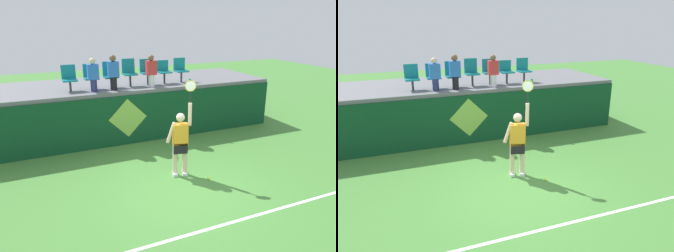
{
  "view_description": "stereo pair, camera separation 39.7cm",
  "coord_description": "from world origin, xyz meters",
  "views": [
    {
      "loc": [
        -3.08,
        -6.15,
        3.93
      ],
      "look_at": [
        0.12,
        1.2,
        1.22
      ],
      "focal_mm": 34.13,
      "sensor_mm": 36.0,
      "label": 1
    },
    {
      "loc": [
        -2.72,
        -6.3,
        3.93
      ],
      "look_at": [
        0.12,
        1.2,
        1.22
      ],
      "focal_mm": 34.13,
      "sensor_mm": 36.0,
      "label": 2
    }
  ],
  "objects": [
    {
      "name": "spectator_1",
      "position": [
        -1.27,
        3.81,
        2.29
      ],
      "size": [
        0.34,
        0.2,
        1.04
      ],
      "color": "navy",
      "rests_on": "spectator_platform"
    },
    {
      "name": "stadium_chair_5",
      "position": [
        1.27,
        4.2,
        2.2
      ],
      "size": [
        0.44,
        0.42,
        0.79
      ],
      "color": "#38383D",
      "rests_on": "spectator_platform"
    },
    {
      "name": "stadium_chair_4",
      "position": [
        0.65,
        4.21,
        2.24
      ],
      "size": [
        0.44,
        0.42,
        0.87
      ],
      "color": "#38383D",
      "rests_on": "spectator_platform"
    },
    {
      "name": "spectator_2",
      "position": [
        -0.64,
        3.78,
        2.34
      ],
      "size": [
        0.34,
        0.21,
        1.11
      ],
      "color": "black",
      "rests_on": "spectator_platform"
    },
    {
      "name": "stadium_chair_2",
      "position": [
        -0.64,
        4.22,
        2.2
      ],
      "size": [
        0.44,
        0.42,
        0.85
      ],
      "color": "#38383D",
      "rests_on": "spectator_platform"
    },
    {
      "name": "court_back_wall",
      "position": [
        0.0,
        3.43,
        0.82
      ],
      "size": [
        10.35,
        0.2,
        1.63
      ],
      "primitive_type": "cube",
      "color": "#0F4223",
      "rests_on": "ground_plane"
    },
    {
      "name": "stadium_chair_3",
      "position": [
        0.02,
        4.22,
        2.25
      ],
      "size": [
        0.44,
        0.42,
        0.91
      ],
      "color": "#38383D",
      "rests_on": "spectator_platform"
    },
    {
      "name": "court_baseline_stripe",
      "position": [
        0.0,
        -1.62,
        0.0
      ],
      "size": [
        9.32,
        0.08,
        0.01
      ],
      "primitive_type": "cube",
      "color": "white",
      "rests_on": "ground_plane"
    },
    {
      "name": "stadium_chair_6",
      "position": [
        1.93,
        4.21,
        2.22
      ],
      "size": [
        0.44,
        0.42,
        0.84
      ],
      "color": "#38383D",
      "rests_on": "spectator_platform"
    },
    {
      "name": "stadium_chair_0",
      "position": [
        -1.94,
        4.21,
        2.18
      ],
      "size": [
        0.44,
        0.42,
        0.81
      ],
      "color": "#38383D",
      "rests_on": "spectator_platform"
    },
    {
      "name": "tennis_player",
      "position": [
        0.25,
        0.7,
        0.96
      ],
      "size": [
        0.74,
        0.35,
        2.52
      ],
      "color": "white",
      "rests_on": "ground_plane"
    },
    {
      "name": "ground_plane",
      "position": [
        0.0,
        0.0,
        0.0
      ],
      "size": [
        40.0,
        40.0,
        0.0
      ],
      "primitive_type": "plane",
      "color": "#478438"
    },
    {
      "name": "spectator_0",
      "position": [
        0.65,
        3.79,
        2.3
      ],
      "size": [
        0.34,
        0.2,
        1.05
      ],
      "color": "white",
      "rests_on": "spectator_platform"
    },
    {
      "name": "spectator_platform",
      "position": [
        0.0,
        4.93,
        1.69
      ],
      "size": [
        10.35,
        3.11,
        0.12
      ],
      "primitive_type": "cube",
      "color": "slate",
      "rests_on": "court_back_wall"
    },
    {
      "name": "stadium_chair_1",
      "position": [
        -1.27,
        4.21,
        2.19
      ],
      "size": [
        0.44,
        0.42,
        0.8
      ],
      "color": "#38383D",
      "rests_on": "spectator_platform"
    },
    {
      "name": "water_bottle",
      "position": [
        1.94,
        3.49,
        1.87
      ],
      "size": [
        0.08,
        0.08,
        0.23
      ],
      "primitive_type": "cylinder",
      "color": "#26B272",
      "rests_on": "spectator_platform"
    },
    {
      "name": "wall_signage_mount",
      "position": [
        -0.35,
        3.32,
        0.0
      ],
      "size": [
        1.27,
        0.01,
        1.53
      ],
      "color": "#0F4223",
      "rests_on": "ground_plane"
    },
    {
      "name": "tennis_ball",
      "position": [
        0.8,
        0.14,
        0.03
      ],
      "size": [
        0.07,
        0.07,
        0.07
      ],
      "primitive_type": "sphere",
      "color": "#D1E533",
      "rests_on": "ground_plane"
    }
  ]
}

